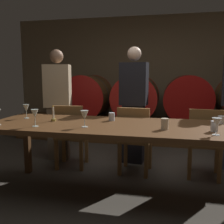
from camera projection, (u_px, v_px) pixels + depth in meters
ground_plane at (153, 199)px, 2.64m from camera, size 8.27×8.27×0.00m
back_wall at (162, 77)px, 5.34m from camera, size 6.36×0.24×2.47m
barrel_shelf at (160, 130)px, 4.96m from camera, size 5.73×0.90×0.41m
wine_barrel_far_left at (88, 97)px, 5.17m from camera, size 0.86×0.92×0.86m
wine_barrel_center_left at (136, 97)px, 4.97m from camera, size 0.86×0.92×0.86m
wine_barrel_center_right at (187, 98)px, 4.76m from camera, size 0.86×0.92×0.86m
dining_table at (129, 131)px, 2.57m from camera, size 2.94×0.94×0.78m
chair_left at (70, 133)px, 3.46m from camera, size 0.44×0.44×0.88m
chair_center at (135, 137)px, 3.24m from camera, size 0.43×0.43×0.88m
chair_right at (205, 140)px, 3.10m from camera, size 0.43×0.43×0.88m
guest_left at (58, 104)px, 3.81m from camera, size 0.42×0.31×1.64m
guest_center at (134, 105)px, 3.65m from camera, size 0.40×0.27×1.67m
candle_left at (53, 117)px, 2.76m from camera, size 0.05×0.05×0.18m
wine_glass_left at (26, 109)px, 2.93m from camera, size 0.07×0.07×0.16m
wine_glass_center at (35, 114)px, 2.46m from camera, size 0.07×0.07×0.17m
wine_glass_right at (84, 115)px, 2.44m from camera, size 0.08×0.08×0.16m
wine_glass_far_right at (217, 123)px, 2.11m from camera, size 0.08×0.08×0.15m
cup_far_left at (112, 117)px, 2.79m from camera, size 0.07×0.07×0.09m
cup_center_left at (165, 124)px, 2.34m from camera, size 0.07×0.07×0.10m
cup_center_right at (214, 126)px, 2.25m from camera, size 0.06×0.06×0.10m
cup_far_right at (221, 120)px, 2.62m from camera, size 0.07×0.07×0.08m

